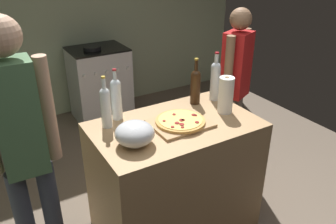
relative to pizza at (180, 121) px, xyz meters
The scene contains 14 objects.
ground_plane 1.35m from the pizza, 84.80° to the left, with size 4.68×3.68×0.02m, color #6B5B4C.
kitchen_wall_rear 2.58m from the pizza, 88.04° to the left, with size 4.68×0.10×2.60m, color #99A889.
counter 0.49m from the pizza, 130.35° to the left, with size 1.16×0.71×0.91m, color tan.
cutting_board 0.02m from the pizza, 87.68° to the left, with size 0.40×0.32×0.02m, color tan.
pizza is the anchor object (origin of this frame).
mixing_bowl 0.39m from the pizza, 168.79° to the right, with size 0.25×0.25×0.15m.
paper_towel_roll 0.41m from the pizza, ahead, with size 0.11×0.11×0.28m.
wine_bottle_dark 0.40m from the pizza, 40.01° to the left, with size 0.08×0.08×0.37m.
wine_bottle_clear 0.52m from the pizza, 152.17° to the left, with size 0.07×0.07×0.36m.
wine_bottle_green 0.48m from the pizza, 136.96° to the left, with size 0.08×0.08×0.37m.
wine_bottle_amber 0.54m from the pizza, 25.82° to the left, with size 0.08×0.08×0.39m.
stove 2.21m from the pizza, 85.24° to the left, with size 0.68×0.57×0.95m.
person_in_stripes 1.01m from the pizza, behind, with size 0.40×0.21×1.74m.
person_in_red 0.98m from the pizza, 26.82° to the left, with size 0.37×0.28×1.57m.
Camera 1 is at (-1.23, -1.17, 2.03)m, focal length 36.49 mm.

